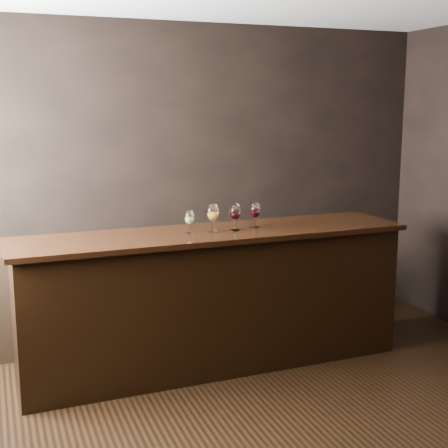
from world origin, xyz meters
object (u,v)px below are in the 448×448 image
object	(u,v)px
bar_counter	(213,301)
glass_red_b	(255,211)
glass_red_a	(235,213)
glass_amber	(213,213)
glass_white	(189,218)
back_bar_shelf	(107,293)

from	to	relation	value
bar_counter	glass_red_b	size ratio (longest dim) A/B	15.58
bar_counter	glass_red_a	distance (m)	0.73
bar_counter	glass_amber	world-z (taller)	glass_amber
glass_amber	glass_red_b	bearing A→B (deg)	10.11
bar_counter	glass_white	size ratio (longest dim) A/B	17.48
bar_counter	glass_red_a	bearing A→B (deg)	-11.35
bar_counter	back_bar_shelf	xyz separation A→B (m)	(-0.71, 0.79, -0.09)
back_bar_shelf	glass_white	xyz separation A→B (m)	(0.51, -0.80, 0.77)
glass_white	back_bar_shelf	bearing A→B (deg)	122.70
glass_amber	glass_white	bearing A→B (deg)	172.45
glass_white	glass_red_b	distance (m)	0.57
bar_counter	back_bar_shelf	world-z (taller)	bar_counter
bar_counter	back_bar_shelf	size ratio (longest dim) A/B	1.23
bar_counter	glass_amber	size ratio (longest dim) A/B	14.01
bar_counter	glass_red_b	world-z (taller)	glass_red_b
back_bar_shelf	glass_red_a	size ratio (longest dim) A/B	11.80
back_bar_shelf	glass_amber	world-z (taller)	glass_amber
glass_red_b	glass_red_a	bearing A→B (deg)	-161.20
back_bar_shelf	glass_red_a	world-z (taller)	glass_red_a
glass_white	glass_red_b	size ratio (longest dim) A/B	0.89
back_bar_shelf	glass_amber	xyz separation A→B (m)	(0.70, -0.83, 0.80)
glass_red_a	glass_red_b	world-z (taller)	glass_red_a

